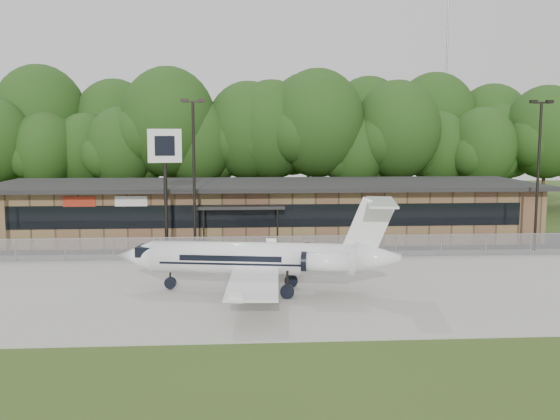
{
  "coord_description": "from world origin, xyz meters",
  "views": [
    {
      "loc": [
        -2.08,
        -24.14,
        8.01
      ],
      "look_at": [
        0.3,
        12.0,
        3.56
      ],
      "focal_mm": 40.0,
      "sensor_mm": 36.0,
      "label": 1
    }
  ],
  "objects": [
    {
      "name": "ground",
      "position": [
        0.0,
        0.0,
        0.0
      ],
      "size": [
        160.0,
        160.0,
        0.0
      ],
      "primitive_type": "plane",
      "color": "#344B1A",
      "rests_on": "ground"
    },
    {
      "name": "apron",
      "position": [
        0.0,
        8.0,
        0.04
      ],
      "size": [
        64.0,
        18.0,
        0.08
      ],
      "primitive_type": "cube",
      "color": "#9E9B93",
      "rests_on": "ground"
    },
    {
      "name": "parking_lot",
      "position": [
        0.0,
        19.5,
        0.03
      ],
      "size": [
        50.0,
        9.0,
        0.06
      ],
      "primitive_type": "cube",
      "color": "#383835",
      "rests_on": "ground"
    },
    {
      "name": "terminal",
      "position": [
        -0.0,
        23.94,
        2.18
      ],
      "size": [
        41.0,
        11.65,
        4.3
      ],
      "color": "brown",
      "rests_on": "ground"
    },
    {
      "name": "fence",
      "position": [
        0.0,
        15.0,
        0.78
      ],
      "size": [
        46.0,
        0.04,
        1.52
      ],
      "color": "gray",
      "rests_on": "ground"
    },
    {
      "name": "treeline",
      "position": [
        0.0,
        42.0,
        7.5
      ],
      "size": [
        72.0,
        12.0,
        15.0
      ],
      "primitive_type": null,
      "color": "#163E13",
      "rests_on": "ground"
    },
    {
      "name": "radio_mast",
      "position": [
        22.0,
        48.0,
        12.5
      ],
      "size": [
        0.2,
        0.2,
        25.0
      ],
      "primitive_type": "cylinder",
      "color": "gray",
      "rests_on": "ground"
    },
    {
      "name": "light_pole_mid",
      "position": [
        -5.0,
        16.5,
        5.98
      ],
      "size": [
        1.55,
        0.3,
        10.23
      ],
      "color": "black",
      "rests_on": "ground"
    },
    {
      "name": "light_pole_right",
      "position": [
        18.0,
        16.5,
        5.98
      ],
      "size": [
        1.55,
        0.3,
        10.23
      ],
      "color": "black",
      "rests_on": "ground"
    },
    {
      "name": "business_jet",
      "position": [
        -0.9,
        6.47,
        1.75
      ],
      "size": [
        14.51,
        13.0,
        4.88
      ],
      "rotation": [
        0.0,
        0.0,
        -0.17
      ],
      "color": "white",
      "rests_on": "ground"
    },
    {
      "name": "pole_sign",
      "position": [
        -6.88,
        16.8,
        6.36
      ],
      "size": [
        2.18,
        0.65,
        8.31
      ],
      "rotation": [
        0.0,
        0.0,
        0.19
      ],
      "color": "black",
      "rests_on": "ground"
    }
  ]
}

